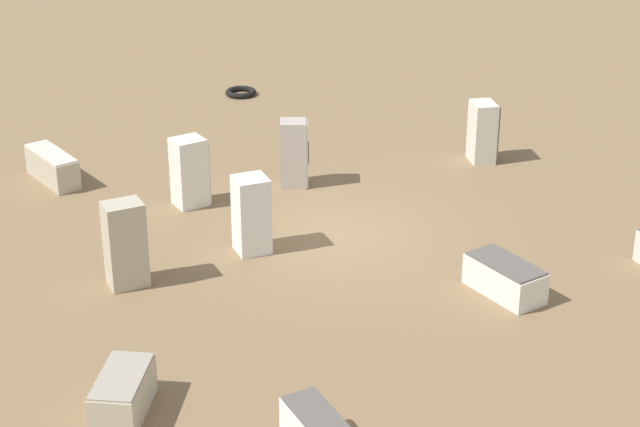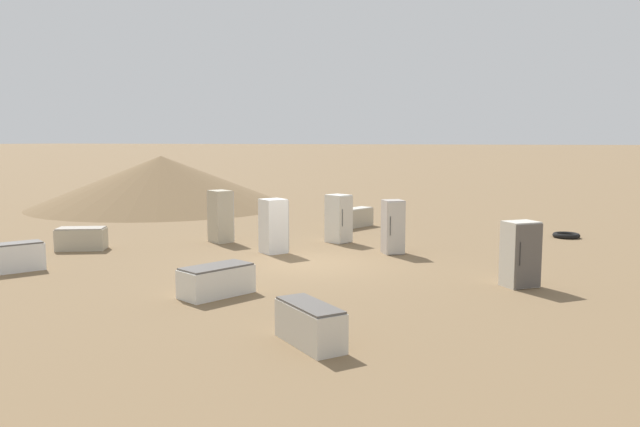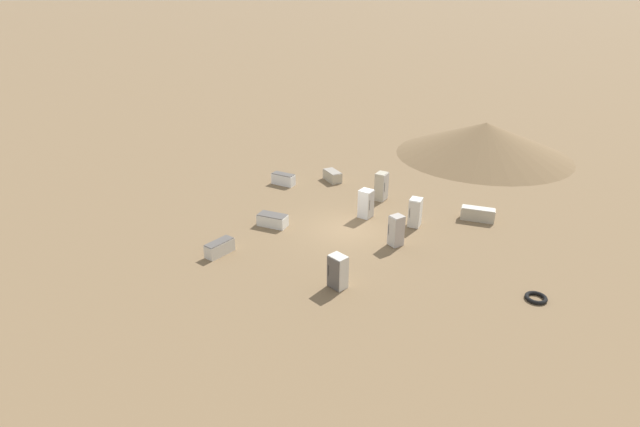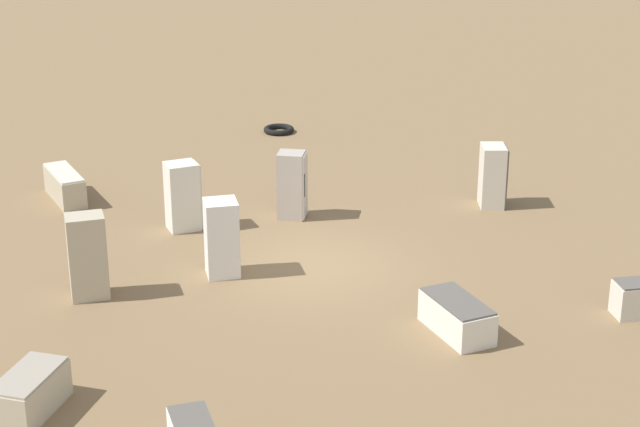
# 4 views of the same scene
# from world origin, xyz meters

# --- Properties ---
(ground_plane) EXTENTS (1000.00, 1000.00, 0.00)m
(ground_plane) POSITION_xyz_m (0.00, 0.00, 0.00)
(ground_plane) COLOR brown
(discarded_fridge_0) EXTENTS (1.31, 1.63, 0.70)m
(discarded_fridge_0) POSITION_xyz_m (0.63, -7.43, 0.35)
(discarded_fridge_0) COLOR #B2A88E
(discarded_fridge_0) RESTS_ON ground_plane
(discarded_fridge_1) EXTENTS (0.94, 0.95, 1.54)m
(discarded_fridge_1) POSITION_xyz_m (0.74, 5.68, 0.77)
(discarded_fridge_1) COLOR beige
(discarded_fridge_1) RESTS_ON ground_plane
(discarded_fridge_2) EXTENTS (0.91, 0.95, 1.74)m
(discarded_fridge_2) POSITION_xyz_m (-2.27, -4.13, 0.87)
(discarded_fridge_2) COLOR #B2A88E
(discarded_fridge_2) RESTS_ON ground_plane
(discarded_fridge_3) EXTENTS (1.77, 1.33, 0.67)m
(discarded_fridge_3) POSITION_xyz_m (4.09, -0.47, 0.33)
(discarded_fridge_3) COLOR silver
(discarded_fridge_3) RESTS_ON ground_plane
(discarded_fridge_4) EXTENTS (0.95, 0.94, 1.64)m
(discarded_fridge_4) POSITION_xyz_m (-1.11, -1.60, 0.82)
(discarded_fridge_4) COLOR white
(discarded_fridge_4) RESTS_ON ground_plane
(discarded_fridge_5) EXTENTS (0.85, 0.82, 1.62)m
(discarded_fridge_5) POSITION_xyz_m (-2.33, 1.80, 0.81)
(discarded_fridge_5) COLOR #A89E93
(discarded_fridge_5) RESTS_ON ground_plane
(discarded_fridge_8) EXTENTS (1.93, 1.18, 0.74)m
(discarded_fridge_8) POSITION_xyz_m (-7.36, -1.16, 0.37)
(discarded_fridge_8) COLOR #B2A88E
(discarded_fridge_8) RESTS_ON ground_plane
(discarded_fridge_9) EXTENTS (0.85, 0.92, 1.60)m
(discarded_fridge_9) POSITION_xyz_m (-3.68, -0.44, 0.80)
(discarded_fridge_9) COLOR silver
(discarded_fridge_9) RESTS_ON ground_plane
(scrap_tire) EXTENTS (0.92, 0.92, 0.17)m
(scrap_tire) POSITION_xyz_m (-7.57, 6.66, 0.08)
(scrap_tire) COLOR black
(scrap_tire) RESTS_ON ground_plane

